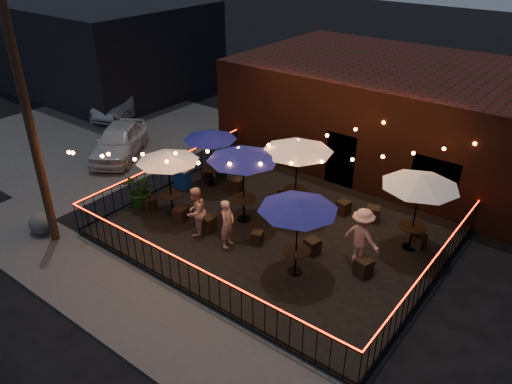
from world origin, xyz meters
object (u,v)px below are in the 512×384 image
cafe_table_4 (298,205)px  cafe_table_5 (421,182)px  cafe_table_0 (168,157)px  cafe_table_2 (243,155)px  cooler (183,178)px  boulder (41,224)px  utility_pole (29,121)px  cafe_table_1 (210,136)px  cafe_table_3 (297,147)px

cafe_table_4 → cafe_table_5: 3.79m
cafe_table_0 → cafe_table_2: bearing=27.8°
cooler → boulder: cooler is taller
utility_pole → cafe_table_0: (1.93, 3.30, -1.77)m
cafe_table_1 → utility_pole: bearing=-105.7°
cafe_table_1 → cafe_table_0: bearing=-82.1°
cafe_table_4 → cooler: size_ratio=3.18×
cooler → cafe_table_0: bearing=-65.8°
cooler → boulder: 5.11m
cafe_table_0 → boulder: 4.62m
cafe_table_5 → cooler: cafe_table_5 is taller
cafe_table_3 → cafe_table_1: bearing=-175.2°
utility_pole → cafe_table_4: 7.93m
utility_pole → cafe_table_5: (9.20, 6.28, -1.57)m
cafe_table_1 → boulder: 6.40m
cafe_table_3 → boulder: size_ratio=3.04×
cafe_table_5 → cooler: (-8.30, -1.45, -1.89)m
utility_pole → cooler: (0.90, 4.83, -3.46)m
cooler → cafe_table_4: bearing=-25.1°
cafe_table_4 → cooler: bearing=164.5°
utility_pole → cafe_table_3: size_ratio=2.92×
cafe_table_3 → cafe_table_5: cafe_table_3 is taller
cafe_table_2 → cooler: 3.81m
utility_pole → cafe_table_3: utility_pole is taller
cafe_table_0 → cooler: bearing=123.8°
cooler → boulder: size_ratio=0.85×
cafe_table_0 → cafe_table_5: size_ratio=0.95×
cafe_table_3 → cafe_table_0: bearing=-140.2°
boulder → cafe_table_5: bearing=32.6°
cafe_table_1 → cafe_table_3: size_ratio=0.79×
utility_pole → boulder: 3.71m
cafe_table_3 → cooler: bearing=-164.9°
cafe_table_4 → boulder: 8.62m
boulder → cafe_table_4: bearing=22.1°
cafe_table_1 → cafe_table_5: 7.63m
cafe_table_2 → cooler: bearing=173.4°
cafe_table_0 → cafe_table_5: (7.27, 2.99, 0.19)m
cafe_table_2 → cafe_table_5: (5.06, 1.82, -0.08)m
cafe_table_4 → cafe_table_2: bearing=155.7°
cafe_table_5 → boulder: (-9.87, -6.31, -2.07)m
utility_pole → cooler: size_ratio=10.51×
cafe_table_3 → cafe_table_5: bearing=4.2°
cafe_table_3 → boulder: 8.66m
cafe_table_0 → cooler: (-1.03, 1.54, -1.70)m
cafe_table_3 → cooler: cafe_table_3 is taller
cafe_table_4 → utility_pole: bearing=-156.3°
cafe_table_1 → boulder: size_ratio=2.40×
cafe_table_1 → cafe_table_3: (3.57, 0.30, 0.41)m
cafe_table_5 → boulder: size_ratio=2.77×
cafe_table_1 → cooler: bearing=-129.3°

